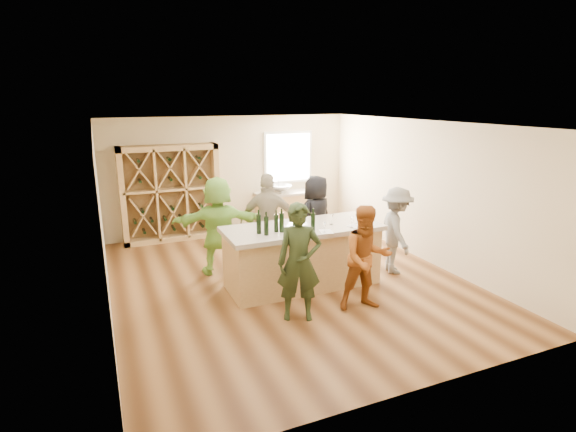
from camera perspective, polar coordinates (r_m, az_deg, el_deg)
name	(u,v)px	position (r m, az deg, el deg)	size (l,w,h in m)	color
floor	(287,283)	(8.28, -0.09, -8.46)	(6.00, 7.00, 0.10)	brown
ceiling	(287,121)	(7.61, -0.10, 12.03)	(6.00, 7.00, 0.10)	white
wall_back	(230,174)	(11.11, -7.32, 5.28)	(6.00, 0.10, 2.80)	beige
wall_front	(421,279)	(4.90, 16.53, -7.64)	(6.00, 0.10, 2.80)	beige
wall_left	(98,224)	(7.23, -22.95, -0.98)	(0.10, 7.00, 2.80)	beige
wall_right	(427,191)	(9.41, 17.28, 3.00)	(0.10, 7.00, 2.80)	beige
window_frame	(288,157)	(11.48, 0.00, 7.47)	(1.30, 0.06, 1.30)	white
window_pane	(289,157)	(11.44, 0.07, 7.45)	(1.18, 0.01, 1.18)	white
wine_rack	(171,193)	(10.58, -14.68, 2.78)	(2.20, 0.45, 2.20)	tan
back_counter_base	(289,210)	(11.44, 0.08, 0.71)	(1.60, 0.58, 0.86)	tan
back_counter_top	(289,193)	(11.34, 0.08, 2.97)	(1.70, 0.62, 0.06)	#B2A492
sink	(281,189)	(11.24, -0.86, 3.50)	(0.54, 0.54, 0.19)	silver
faucet	(279,185)	(11.39, -1.21, 3.94)	(0.02, 0.02, 0.30)	silver
tasting_counter_base	(302,258)	(7.89, 1.82, -5.35)	(2.60, 1.00, 1.00)	tan
tasting_counter_top	(302,228)	(7.72, 1.85, -1.59)	(2.72, 1.12, 0.08)	#B2A492
wine_bottle_a	(259,224)	(7.27, -3.72, -1.03)	(0.08, 0.08, 0.32)	black
wine_bottle_b	(266,226)	(7.18, -2.77, -1.27)	(0.08, 0.08, 0.30)	black
wine_bottle_c	(276,223)	(7.36, -1.51, -0.92)	(0.07, 0.07, 0.29)	black
wine_bottle_d	(282,223)	(7.33, -0.81, -0.85)	(0.08, 0.08, 0.32)	black
wine_bottle_e	(295,222)	(7.42, 0.86, -0.75)	(0.07, 0.07, 0.30)	black
wine_glass_a	(296,231)	(7.11, 1.00, -1.94)	(0.07, 0.07, 0.18)	white
wine_glass_b	(324,228)	(7.36, 4.64, -1.47)	(0.06, 0.06, 0.17)	white
wine_glass_c	(352,222)	(7.67, 8.11, -0.77)	(0.07, 0.07, 0.20)	white
wine_glass_d	(332,220)	(7.82, 5.56, -0.48)	(0.06, 0.06, 0.17)	white
wine_glass_e	(357,219)	(7.92, 8.74, -0.42)	(0.06, 0.06, 0.17)	white
tasting_menu_a	(295,235)	(7.20, 0.86, -2.46)	(0.24, 0.33, 0.00)	white
tasting_menu_b	(326,231)	(7.43, 4.87, -1.97)	(0.20, 0.27, 0.00)	white
tasting_menu_c	(357,226)	(7.79, 8.71, -1.30)	(0.23, 0.31, 0.00)	white
person_near_left	(299,262)	(6.59, 1.43, -5.91)	(0.65, 0.47, 1.78)	#263319
person_near_right	(367,258)	(7.03, 9.94, -5.31)	(0.81, 0.44, 1.66)	#994C19
person_server	(396,231)	(8.62, 13.57, -1.80)	(1.06, 0.49, 1.63)	slate
person_far_mid	(269,221)	(8.59, -2.48, -0.69)	(1.09, 0.56, 1.85)	gray
person_far_right	(316,218)	(9.06, 3.57, -0.27)	(0.85, 0.55, 1.73)	black
person_far_left	(219,225)	(8.43, -8.81, -1.17)	(1.72, 0.62, 1.85)	#8CC64C
wine_bottle_f	(313,222)	(7.43, 3.19, -0.74)	(0.07, 0.07, 0.30)	black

